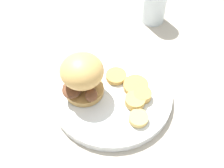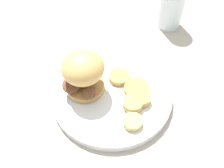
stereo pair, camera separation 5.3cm
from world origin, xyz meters
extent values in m
plane|color=#B2A899|center=(0.00, 0.00, 0.00)|extent=(4.00, 4.00, 0.00)
cylinder|color=white|center=(0.00, 0.00, 0.01)|extent=(0.25, 0.25, 0.02)
torus|color=white|center=(0.00, 0.00, 0.02)|extent=(0.25, 0.25, 0.01)
cylinder|color=tan|center=(0.05, 0.03, 0.03)|extent=(0.08, 0.08, 0.01)
ellipsoid|color=brown|center=(0.06, 0.02, 0.04)|extent=(0.03, 0.04, 0.02)
ellipsoid|color=brown|center=(0.06, 0.05, 0.05)|extent=(0.06, 0.06, 0.02)
ellipsoid|color=#563323|center=(0.04, 0.02, 0.05)|extent=(0.04, 0.04, 0.02)
ellipsoid|color=brown|center=(0.02, 0.04, 0.05)|extent=(0.04, 0.04, 0.02)
ellipsoid|color=brown|center=(0.06, 0.03, 0.04)|extent=(0.04, 0.04, 0.02)
ellipsoid|color=#4C281E|center=(0.06, 0.01, 0.04)|extent=(0.04, 0.04, 0.01)
ellipsoid|color=tan|center=(0.05, 0.03, 0.08)|extent=(0.08, 0.08, 0.06)
cylinder|color=tan|center=(0.01, -0.04, 0.03)|extent=(0.04, 0.04, 0.01)
cylinder|color=tan|center=(-0.04, -0.04, 0.03)|extent=(0.05, 0.05, 0.01)
cylinder|color=tan|center=(-0.05, 0.00, 0.03)|extent=(0.04, 0.04, 0.02)
cylinder|color=#DBB766|center=(-0.08, 0.03, 0.03)|extent=(0.04, 0.04, 0.01)
cylinder|color=tan|center=(-0.06, -0.02, 0.03)|extent=(0.04, 0.04, 0.02)
cylinder|color=silver|center=(0.05, -0.29, 0.06)|extent=(0.06, 0.06, 0.11)
camera|label=1|loc=(-0.18, 0.28, 0.46)|focal=42.00mm
camera|label=2|loc=(-0.22, 0.25, 0.46)|focal=42.00mm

